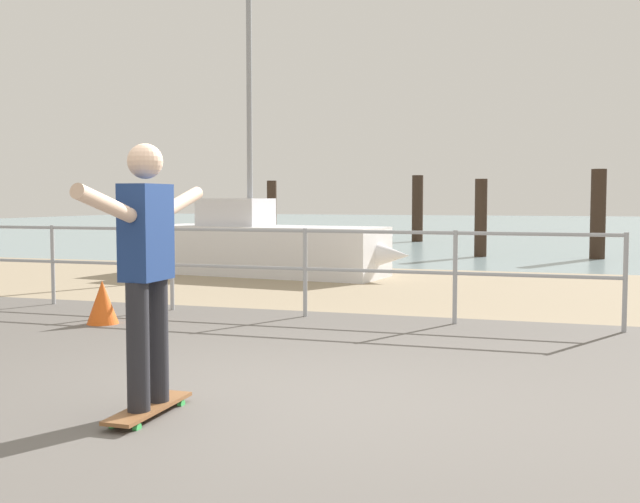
{
  "coord_description": "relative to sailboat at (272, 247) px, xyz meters",
  "views": [
    {
      "loc": [
        1.87,
        -4.8,
        1.39
      ],
      "look_at": [
        -0.31,
        2.0,
        0.9
      ],
      "focal_mm": 43.03,
      "sensor_mm": 36.0,
      "label": 1
    }
  ],
  "objects": [
    {
      "name": "groyne_post_1",
      "position": [
        0.5,
        11.59,
        0.55
      ],
      "size": [
        0.36,
        0.36,
        2.15
      ],
      "primitive_type": "cylinder",
      "color": "#332319",
      "rests_on": "ground"
    },
    {
      "name": "groyne_post_3",
      "position": [
        5.74,
        5.74,
        0.51
      ],
      "size": [
        0.34,
        0.34,
        2.07
      ],
      "primitive_type": "cylinder",
      "color": "#332319",
      "rests_on": "ground"
    },
    {
      "name": "traffic_cone",
      "position": [
        0.2,
        -5.64,
        -0.28
      ],
      "size": [
        0.36,
        0.36,
        0.5
      ],
      "primitive_type": "cone",
      "color": "#E55919",
      "rests_on": "ground"
    },
    {
      "name": "ground_plane",
      "position": [
        3.15,
        -9.06,
        -0.53
      ],
      "size": [
        24.0,
        10.0,
        0.04
      ],
      "primitive_type": "cube",
      "color": "#605B56",
      "rests_on": "ground"
    },
    {
      "name": "beach_strip",
      "position": [
        3.15,
        -1.06,
        -0.53
      ],
      "size": [
        24.0,
        6.0,
        0.04
      ],
      "primitive_type": "cube",
      "color": "tan",
      "rests_on": "ground"
    },
    {
      "name": "skateboard",
      "position": [
        2.53,
        -8.65,
        -0.46
      ],
      "size": [
        0.21,
        0.8,
        0.08
      ],
      "color": "brown",
      "rests_on": "ground"
    },
    {
      "name": "groyne_post_0",
      "position": [
        -2.13,
        5.43,
        0.4
      ],
      "size": [
        0.25,
        0.25,
        1.86
      ],
      "primitive_type": "cylinder",
      "color": "#332319",
      "rests_on": "ground"
    },
    {
      "name": "skateboarder",
      "position": [
        2.53,
        -8.65,
        0.49
      ],
      "size": [
        0.22,
        1.45,
        1.65
      ],
      "color": "#26262B",
      "rests_on": "skateboard"
    },
    {
      "name": "railing_fence",
      "position": [
        1.28,
        -4.46,
        0.17
      ],
      "size": [
        8.73,
        0.05,
        1.05
      ],
      "color": "#9EA0A5",
      "rests_on": "ground"
    },
    {
      "name": "sailboat",
      "position": [
        0.0,
        0.0,
        0.0
      ],
      "size": [
        5.05,
        1.94,
        5.74
      ],
      "color": "silver",
      "rests_on": "ground"
    },
    {
      "name": "sea_surface",
      "position": [
        3.15,
        26.94,
        -0.53
      ],
      "size": [
        72.0,
        50.0,
        0.04
      ],
      "primitive_type": "cube",
      "color": "#849EA3",
      "rests_on": "ground"
    },
    {
      "name": "groyne_post_2",
      "position": [
        3.12,
        5.62,
        0.41
      ],
      "size": [
        0.29,
        0.29,
        1.86
      ],
      "primitive_type": "cylinder",
      "color": "#332319",
      "rests_on": "ground"
    }
  ]
}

